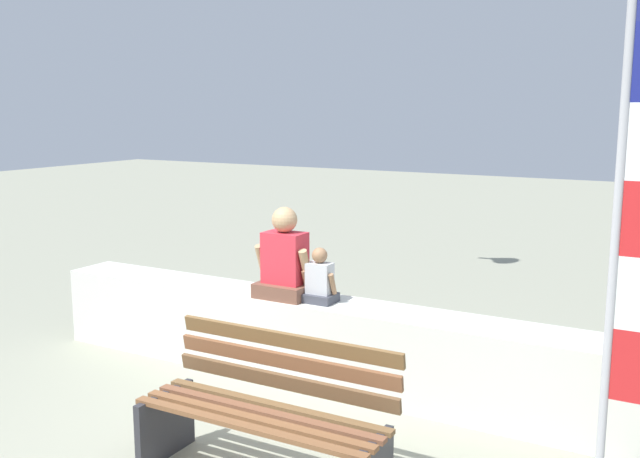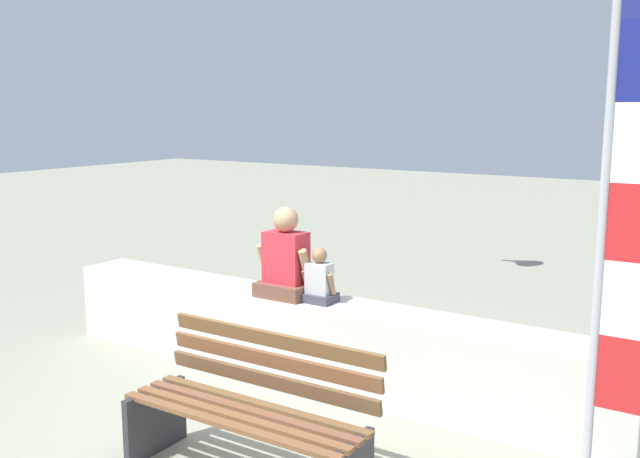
{
  "view_description": "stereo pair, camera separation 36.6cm",
  "coord_description": "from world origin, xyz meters",
  "px_view_note": "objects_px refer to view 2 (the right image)",
  "views": [
    {
      "loc": [
        2.65,
        -3.72,
        2.29
      ],
      "look_at": [
        -0.15,
        1.26,
        1.31
      ],
      "focal_mm": 40.01,
      "sensor_mm": 36.0,
      "label": 1
    },
    {
      "loc": [
        2.96,
        -3.53,
        2.29
      ],
      "look_at": [
        -0.15,
        1.26,
        1.31
      ],
      "focal_mm": 40.01,
      "sensor_mm": 36.0,
      "label": 2
    }
  ],
  "objects_px": {
    "person_adult": "(286,262)",
    "flag_banner": "(628,205)",
    "person_child": "(319,281)",
    "park_bench": "(251,414)"
  },
  "relations": [
    {
      "from": "person_adult",
      "to": "flag_banner",
      "type": "distance_m",
      "value": 2.95
    },
    {
      "from": "person_child",
      "to": "park_bench",
      "type": "bearing_deg",
      "value": -72.57
    },
    {
      "from": "park_bench",
      "to": "flag_banner",
      "type": "xyz_separation_m",
      "value": [
        1.95,
        0.77,
        1.36
      ]
    },
    {
      "from": "person_adult",
      "to": "flag_banner",
      "type": "relative_size",
      "value": 0.24
    },
    {
      "from": "person_adult",
      "to": "flag_banner",
      "type": "xyz_separation_m",
      "value": [
        2.76,
        -0.72,
        0.77
      ]
    },
    {
      "from": "park_bench",
      "to": "person_adult",
      "type": "xyz_separation_m",
      "value": [
        -0.8,
        1.5,
        0.59
      ]
    },
    {
      "from": "park_bench",
      "to": "person_adult",
      "type": "bearing_deg",
      "value": 118.23
    },
    {
      "from": "person_child",
      "to": "flag_banner",
      "type": "distance_m",
      "value": 2.68
    },
    {
      "from": "park_bench",
      "to": "person_adult",
      "type": "relative_size",
      "value": 2.11
    },
    {
      "from": "park_bench",
      "to": "person_adult",
      "type": "height_order",
      "value": "person_adult"
    }
  ]
}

